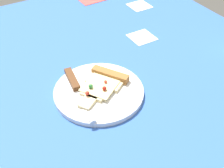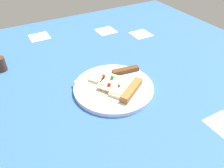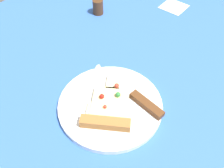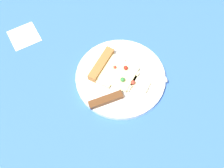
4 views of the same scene
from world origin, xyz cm
name	(u,v)px [view 3 (image 3 of 4)]	position (x,y,z in cm)	size (l,w,h in cm)	color
ground_plane	(124,112)	(0.01, -0.02, -1.50)	(140.07, 140.07, 3.00)	#3360B7
plate	(110,105)	(-1.68, 3.33, 0.74)	(26.91, 26.91, 1.48)	silver
pizza_slice	(109,109)	(-3.81, 1.95, 2.29)	(18.86, 15.97, 2.63)	beige
knife	(134,95)	(3.98, 0.10, 2.09)	(5.35, 24.06, 2.45)	silver
pepper_shaker	(98,7)	(29.15, 34.65, 2.69)	(3.91, 3.91, 5.38)	#4C2D19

